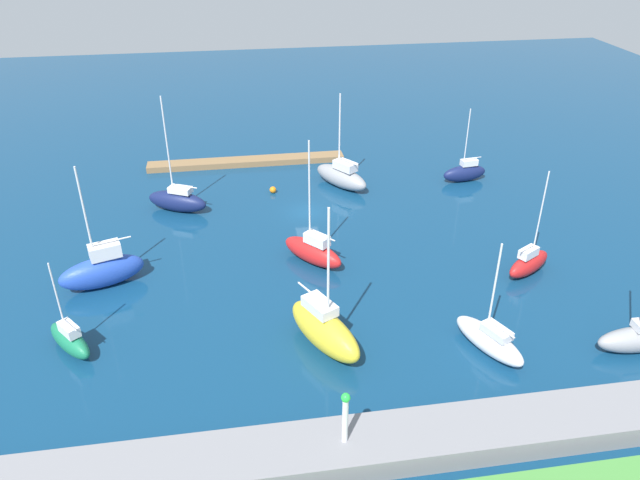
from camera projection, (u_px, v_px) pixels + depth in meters
water at (308, 212)px, 64.93m from camera, size 160.00×160.00×0.00m
pier_dock at (247, 162)px, 76.33m from camera, size 24.66×2.20×0.73m
breakwater at (381, 445)px, 36.58m from camera, size 55.68×3.97×1.55m
harbor_beacon at (345, 414)px, 34.81m from camera, size 0.56×0.56×3.73m
sailboat_gray_inner_mooring at (639, 338)px, 44.80m from camera, size 6.46×2.00×10.48m
sailboat_red_lone_south at (529, 263)px, 53.97m from camera, size 5.41×4.06×9.93m
sailboat_navy_by_breakwater at (465, 172)px, 71.53m from camera, size 5.57×2.28×8.89m
sailboat_yellow_center_basin at (324, 329)px, 44.91m from camera, size 5.77×8.08×11.96m
sailboat_green_along_channel at (70, 339)px, 44.79m from camera, size 4.41×5.02×7.62m
sailboat_white_outer_mooring at (489, 339)px, 44.83m from camera, size 4.39×6.71×9.10m
sailboat_blue_off_beacon at (102, 270)px, 52.07m from camera, size 7.56×4.50×11.32m
sailboat_gray_far_south at (342, 176)px, 70.05m from camera, size 6.35×7.60×10.97m
sailboat_red_lone_north at (313, 251)px, 55.50m from camera, size 5.77×6.25×11.90m
sailboat_navy_mid_basin at (177, 200)px, 64.71m from camera, size 6.98×4.83×12.59m
mooring_buoy_orange at (273, 190)px, 69.02m from camera, size 0.76×0.76×0.76m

